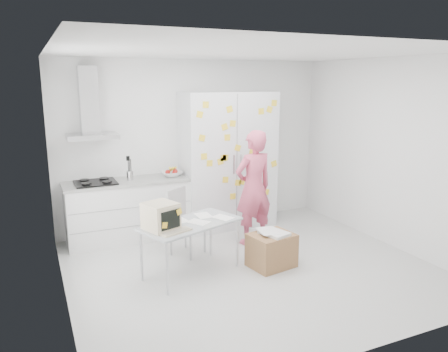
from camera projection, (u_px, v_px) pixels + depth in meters
name	position (u px, v px, depth m)	size (l,w,h in m)	color
floor	(250.00, 269.00, 5.66)	(4.50, 4.00, 0.02)	silver
walls	(227.00, 157.00, 6.00)	(4.52, 4.01, 2.70)	white
ceiling	(254.00, 52.00, 5.07)	(4.50, 4.00, 0.02)	white
counter_run	(128.00, 209.00, 6.59)	(1.84, 0.63, 1.28)	white
range_hood	(90.00, 110.00, 6.20)	(0.70, 0.48, 1.01)	silver
tall_cabinet	(228.00, 161.00, 7.09)	(1.50, 0.68, 2.20)	silver
person	(254.00, 188.00, 6.36)	(0.62, 0.40, 1.69)	#D1516E
desk	(172.00, 220.00, 5.20)	(1.37, 1.00, 0.98)	#ACB3B8
chair	(183.00, 217.00, 6.04)	(0.58, 0.58, 0.92)	#AAA9A7
cardboard_box	(272.00, 250.00, 5.66)	(0.61, 0.52, 0.48)	olive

